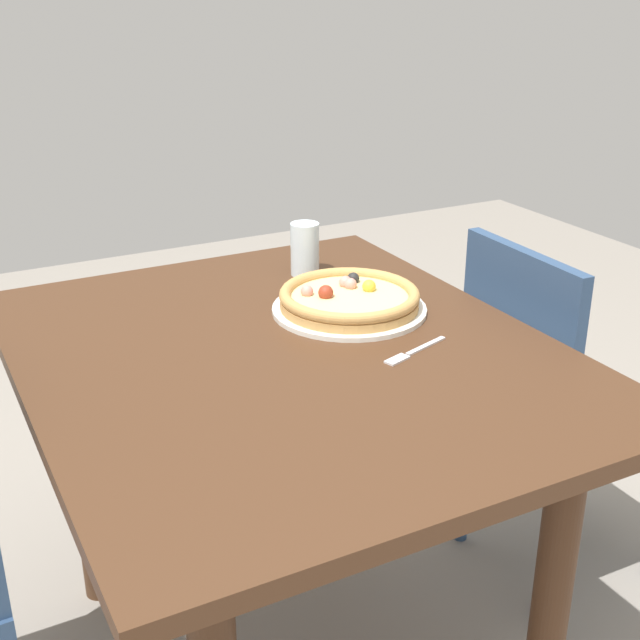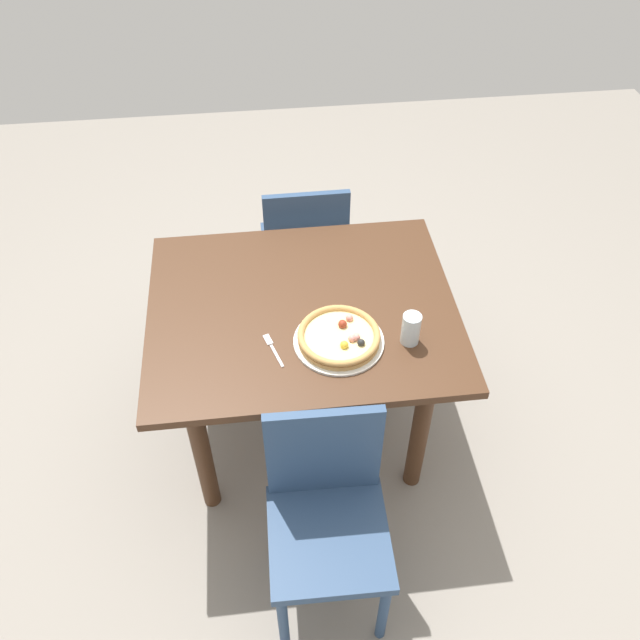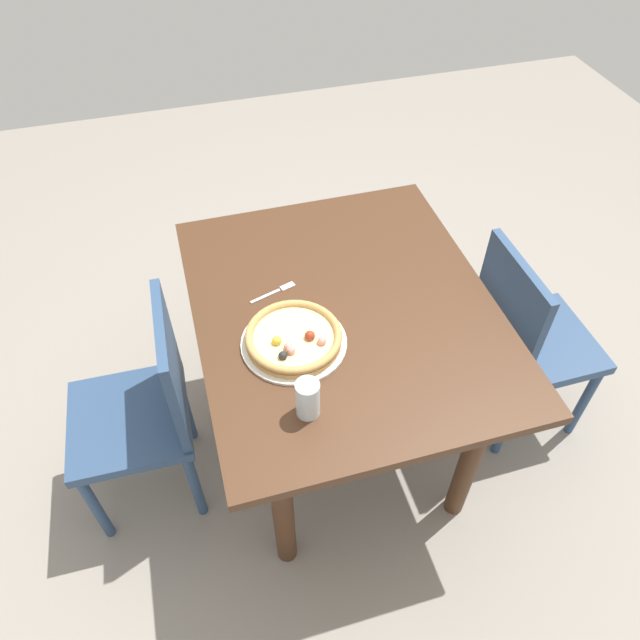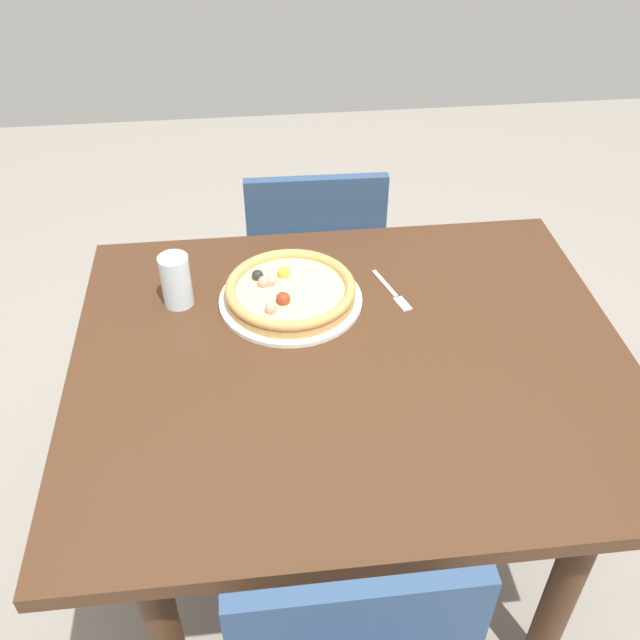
# 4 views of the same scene
# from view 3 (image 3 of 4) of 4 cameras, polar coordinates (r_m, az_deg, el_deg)

# --- Properties ---
(ground_plane) EXTENTS (6.00, 6.00, 0.00)m
(ground_plane) POSITION_cam_3_polar(r_m,az_deg,el_deg) (2.52, 1.84, -10.90)
(ground_plane) COLOR gray
(dining_table) EXTENTS (1.15, 0.96, 0.76)m
(dining_table) POSITION_cam_3_polar(r_m,az_deg,el_deg) (2.00, 2.27, -1.10)
(dining_table) COLOR #472B19
(dining_table) RESTS_ON ground
(chair_near) EXTENTS (0.41, 0.41, 0.87)m
(chair_near) POSITION_cam_3_polar(r_m,az_deg,el_deg) (2.09, -16.41, -8.13)
(chair_near) COLOR navy
(chair_near) RESTS_ON ground
(chair_far) EXTENTS (0.40, 0.40, 0.87)m
(chair_far) POSITION_cam_3_polar(r_m,az_deg,el_deg) (2.33, 19.21, -1.62)
(chair_far) COLOR navy
(chair_far) RESTS_ON ground
(plate) EXTENTS (0.32, 0.32, 0.01)m
(plate) POSITION_cam_3_polar(r_m,az_deg,el_deg) (1.80, -2.53, -2.20)
(plate) COLOR silver
(plate) RESTS_ON dining_table
(pizza) EXTENTS (0.29, 0.29, 0.05)m
(pizza) POSITION_cam_3_polar(r_m,az_deg,el_deg) (1.78, -2.55, -1.69)
(pizza) COLOR tan
(pizza) RESTS_ON plate
(fork) EXTENTS (0.07, 0.16, 0.00)m
(fork) POSITION_cam_3_polar(r_m,az_deg,el_deg) (1.96, -4.21, 2.79)
(fork) COLOR silver
(fork) RESTS_ON dining_table
(drinking_glass) EXTENTS (0.07, 0.07, 0.12)m
(drinking_glass) POSITION_cam_3_polar(r_m,az_deg,el_deg) (1.60, -1.19, -7.58)
(drinking_glass) COLOR silver
(drinking_glass) RESTS_ON dining_table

